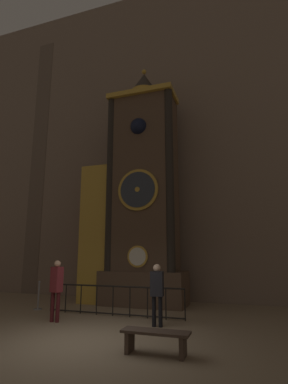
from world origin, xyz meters
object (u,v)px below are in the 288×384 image
(visitor_near, at_px, (56,285))
(visitor_bench, at_px, (155,337))
(stanchion_post, at_px, (38,300))
(clock_tower, at_px, (136,198))
(visitor_far, at_px, (157,289))

(visitor_near, height_order, visitor_bench, visitor_near)
(visitor_near, bearing_deg, stanchion_post, 159.20)
(clock_tower, height_order, visitor_bench, clock_tower)
(visitor_near, bearing_deg, visitor_far, 27.42)
(stanchion_post, bearing_deg, visitor_far, -12.83)
(visitor_near, xyz_separation_m, visitor_far, (2.92, 0.40, -0.05))
(stanchion_post, xyz_separation_m, visitor_bench, (5.22, -3.22, 0.01))
(visitor_bench, bearing_deg, clock_tower, 114.43)
(visitor_far, xyz_separation_m, visitor_bench, (0.60, -2.17, -0.65))
(stanchion_post, bearing_deg, clock_tower, 36.00)
(clock_tower, distance_m, visitor_near, 4.80)
(visitor_near, bearing_deg, clock_tower, 91.85)
(clock_tower, relative_size, visitor_bench, 7.41)
(visitor_far, distance_m, stanchion_post, 4.78)
(visitor_far, bearing_deg, visitor_near, -176.56)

